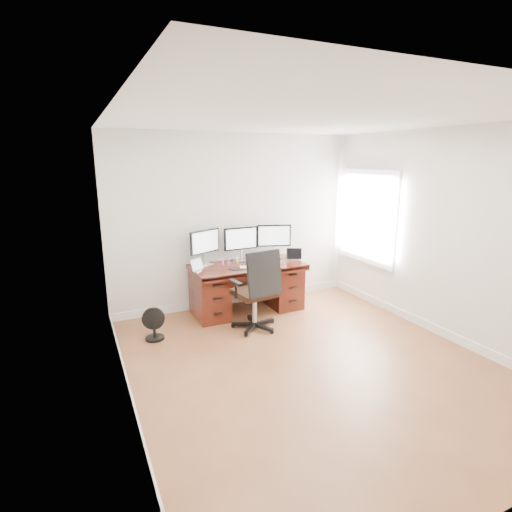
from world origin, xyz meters
name	(u,v)px	position (x,y,z in m)	size (l,w,h in m)	color
ground	(310,363)	(0.00, 0.00, 0.00)	(4.50, 4.50, 0.00)	brown
back_wall	(236,221)	(0.00, 2.25, 1.35)	(4.00, 0.10, 2.70)	silver
right_wall	(439,234)	(2.00, 0.11, 1.35)	(0.10, 4.50, 2.70)	silver
desk	(247,286)	(0.00, 1.83, 0.40)	(1.70, 0.80, 0.75)	#41150D
office_chair	(257,304)	(-0.16, 1.13, 0.38)	(0.69, 0.69, 1.14)	black
floor_fan	(154,324)	(-1.51, 1.40, 0.21)	(0.29, 0.25, 0.43)	black
monitor_left	(205,243)	(-0.58, 2.07, 1.09)	(0.51, 0.26, 0.53)	silver
monitor_center	(241,240)	(0.00, 2.07, 1.09)	(0.55, 0.15, 0.53)	silver
monitor_right	(274,237)	(0.58, 2.07, 1.09)	(0.53, 0.21, 0.53)	silver
tablet_left	(197,266)	(-0.81, 1.75, 0.84)	(0.24, 0.19, 0.19)	silver
tablet_right	(294,255)	(0.78, 1.75, 0.84)	(0.24, 0.17, 0.19)	silver
keyboard	(250,267)	(-0.04, 1.63, 0.76)	(0.29, 0.12, 0.01)	white
trackpad	(267,266)	(0.22, 1.59, 0.76)	(0.14, 0.14, 0.01)	silver
drawing_tablet	(238,269)	(-0.23, 1.64, 0.76)	(0.23, 0.15, 0.01)	black
phone	(251,264)	(0.04, 1.77, 0.76)	(0.12, 0.06, 0.01)	black
figurine_pink	(223,261)	(-0.35, 1.95, 0.80)	(0.04, 0.04, 0.10)	pink
figurine_purple	(228,261)	(-0.25, 1.95, 0.80)	(0.04, 0.04, 0.10)	#B16BE3
figurine_yellow	(237,260)	(-0.11, 1.95, 0.80)	(0.04, 0.04, 0.10)	#DDDF71
figurine_blue	(249,258)	(0.09, 1.95, 0.80)	(0.04, 0.04, 0.10)	#599CD9
figurine_brown	(258,257)	(0.24, 1.95, 0.80)	(0.04, 0.04, 0.10)	brown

